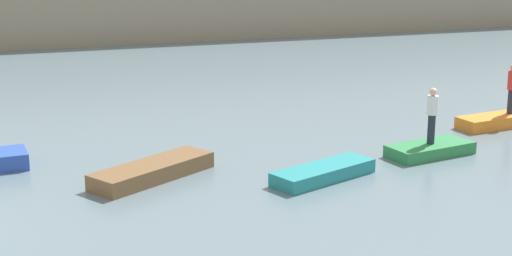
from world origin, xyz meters
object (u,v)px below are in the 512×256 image
(rowboat_green, at_px, (430,149))
(rowboat_orange, at_px, (509,119))
(person_white_shirt, at_px, (432,113))
(rowboat_teal, at_px, (323,173))
(person_red_shirt, at_px, (512,86))
(rowboat_brown, at_px, (153,171))

(rowboat_green, distance_m, rowboat_orange, 5.05)
(person_white_shirt, bearing_deg, rowboat_green, 14.04)
(rowboat_teal, distance_m, person_red_shirt, 9.11)
(rowboat_brown, xyz_separation_m, person_red_shirt, (12.69, 1.87, 1.12))
(rowboat_teal, height_order, rowboat_orange, rowboat_orange)
(rowboat_brown, bearing_deg, rowboat_teal, -50.66)
(rowboat_brown, height_order, rowboat_green, rowboat_brown)
(rowboat_teal, height_order, person_white_shirt, person_white_shirt)
(rowboat_green, bearing_deg, person_red_shirt, 16.74)
(person_red_shirt, height_order, person_white_shirt, person_red_shirt)
(rowboat_teal, xyz_separation_m, rowboat_green, (3.89, 1.06, -0.01))
(person_red_shirt, bearing_deg, rowboat_orange, 0.00)
(rowboat_orange, distance_m, person_red_shirt, 1.14)
(rowboat_teal, bearing_deg, person_white_shirt, -6.26)
(rowboat_green, xyz_separation_m, person_white_shirt, (-0.00, -0.00, 1.11))
(rowboat_brown, height_order, rowboat_orange, rowboat_brown)
(rowboat_brown, height_order, rowboat_teal, rowboat_brown)
(rowboat_brown, xyz_separation_m, rowboat_teal, (4.31, -1.52, -0.03))
(rowboat_orange, height_order, person_white_shirt, person_white_shirt)
(person_red_shirt, bearing_deg, rowboat_green, -152.55)
(rowboat_orange, xyz_separation_m, person_white_shirt, (-4.48, -2.33, 1.09))
(rowboat_teal, relative_size, rowboat_orange, 0.77)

